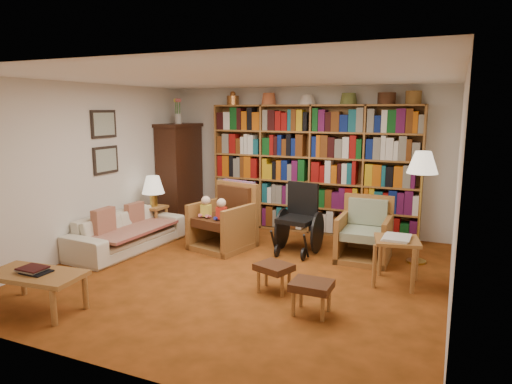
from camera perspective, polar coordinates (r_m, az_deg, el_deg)
The scene contains 23 objects.
floor at distance 6.11m, azimuth -1.61°, elevation -10.02°, with size 5.00×5.00×0.00m, color #924416.
ceiling at distance 5.74m, azimuth -1.74°, elevation 14.09°, with size 5.00×5.00×0.00m, color white.
wall_back at distance 8.10m, azimuth 5.94°, elevation 4.08°, with size 5.00×5.00×0.00m, color silver.
wall_front at distance 3.73m, azimuth -18.39°, elevation -3.73°, with size 5.00×5.00×0.00m, color silver.
wall_left at distance 7.22m, azimuth -19.93°, elevation 2.76°, with size 5.00×5.00×0.00m, color silver.
wall_right at distance 5.25m, azimuth 23.83°, elevation -0.15°, with size 5.00×5.00×0.00m, color silver.
bookshelf at distance 7.89m, azimuth 6.93°, elevation 3.32°, with size 3.60×0.30×2.42m.
curio_cabinet at distance 8.66m, azimuth -9.50°, elevation 2.42°, with size 0.50×0.95×2.40m.
framed_pictures at distance 7.39m, azimuth -18.38°, elevation 5.94°, with size 0.03×0.52×0.97m.
sofa at distance 7.25m, azimuth -15.78°, elevation -4.80°, with size 0.75×1.91×0.56m, color beige.
sofa_throw at distance 7.22m, azimuth -15.48°, elevation -4.69°, with size 0.77×1.44×0.04m, color #C2B48D.
cushion_left at distance 7.55m, azimuth -14.93°, elevation -2.83°, with size 0.11×0.34×0.34m, color maroon.
cushion_right at distance 7.04m, azimuth -18.48°, elevation -3.97°, with size 0.12×0.39×0.39m, color maroon.
side_table_lamp at distance 7.92m, azimuth -12.61°, elevation -2.72°, with size 0.37×0.37×0.51m.
table_lamp at distance 7.82m, azimuth -12.75°, elevation 0.76°, with size 0.38×0.38×0.52m.
armchair_leather at distance 7.12m, azimuth -3.79°, elevation -3.62°, with size 0.97×1.00×1.01m.
armchair_sage at distance 6.75m, azimuth 13.47°, elevation -5.29°, with size 0.72×0.75×0.89m.
wheelchair at distance 6.91m, azimuth 5.46°, elevation -3.58°, with size 0.59×0.82×1.03m.
floor_lamp at distance 6.58m, azimuth 20.09°, elevation 2.95°, with size 0.41×0.41×1.57m.
side_table_papers at distance 5.83m, azimuth 17.19°, elevation -6.49°, with size 0.61×0.61×0.61m.
footstool_a at distance 5.43m, azimuth 2.27°, elevation -9.60°, with size 0.48×0.45×0.33m.
footstool_b at distance 4.89m, azimuth 6.97°, elevation -11.78°, with size 0.42×0.35×0.35m.
coffee_table at distance 5.47m, azimuth -25.82°, elevation -9.55°, with size 1.08×0.62×0.46m.
Camera 1 is at (2.46, -5.17, 2.12)m, focal length 32.00 mm.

